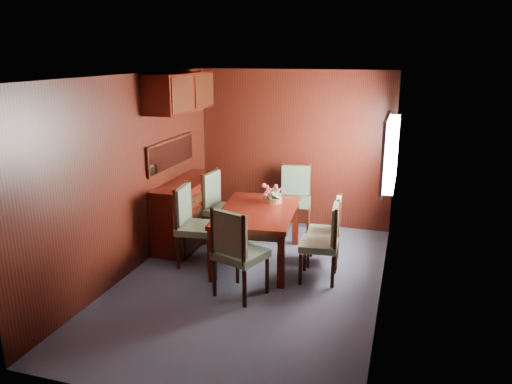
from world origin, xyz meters
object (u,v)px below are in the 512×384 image
(sideboard, at_px, (188,212))
(dining_table, at_px, (258,217))
(chair_left_near, at_px, (192,221))
(chair_right_near, at_px, (325,238))
(flower_centerpiece, at_px, (273,193))
(chair_head, at_px, (236,249))

(sideboard, height_order, dining_table, sideboard)
(dining_table, distance_m, chair_left_near, 0.84)
(sideboard, height_order, chair_left_near, chair_left_near)
(chair_right_near, height_order, flower_centerpiece, flower_centerpiece)
(sideboard, bearing_deg, chair_head, -49.11)
(chair_left_near, height_order, chair_right_near, chair_left_near)
(dining_table, relative_size, chair_head, 1.53)
(dining_table, distance_m, flower_centerpiece, 0.43)
(chair_right_near, xyz_separation_m, flower_centerpiece, (-0.82, 0.65, 0.30))
(sideboard, xyz_separation_m, flower_centerpiece, (1.26, -0.03, 0.39))
(sideboard, xyz_separation_m, chair_right_near, (2.08, -0.68, 0.08))
(flower_centerpiece, bearing_deg, chair_head, -91.58)
(sideboard, distance_m, flower_centerpiece, 1.32)
(dining_table, height_order, flower_centerpiece, flower_centerpiece)
(chair_right_near, bearing_deg, chair_left_near, 85.80)
(sideboard, bearing_deg, dining_table, -18.33)
(chair_right_near, bearing_deg, sideboard, 67.51)
(chair_left_near, relative_size, chair_right_near, 1.09)
(chair_left_near, relative_size, chair_head, 1.00)
(dining_table, relative_size, flower_centerpiece, 6.03)
(flower_centerpiece, bearing_deg, sideboard, 178.50)
(chair_right_near, height_order, chair_head, chair_head)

